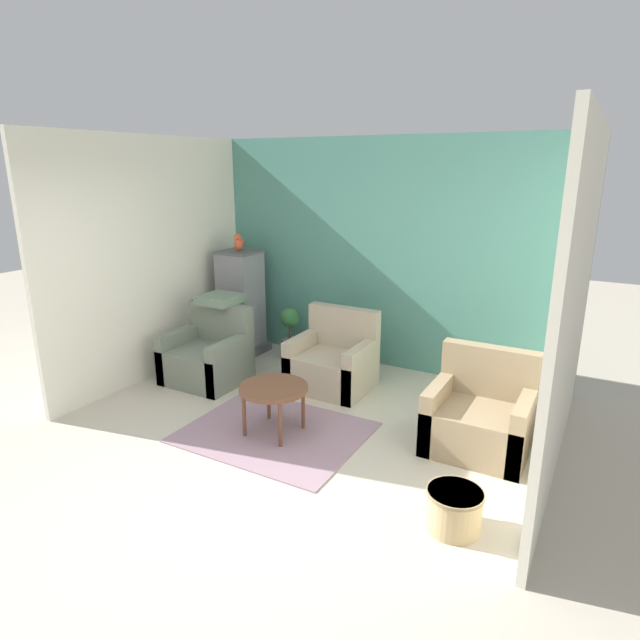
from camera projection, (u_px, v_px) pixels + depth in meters
name	position (u px, v px, depth m)	size (l,w,h in m)	color
ground_plane	(226.00, 484.00, 4.22)	(20.00, 20.00, 0.00)	beige
wall_back_accent	(383.00, 256.00, 6.42)	(4.50, 0.06, 2.75)	#4C897A
wall_left	(152.00, 259.00, 6.16)	(0.06, 3.06, 2.75)	silver
wall_right	(574.00, 308.00, 4.08)	(0.06, 3.06, 2.75)	silver
area_rug	(275.00, 432.00, 5.03)	(1.63, 1.32, 0.01)	gray
coffee_table	(274.00, 391.00, 4.91)	(0.64, 0.64, 0.48)	brown
armchair_left	(208.00, 357.00, 6.18)	(0.85, 0.74, 0.87)	slate
armchair_right	(480.00, 419.00, 4.69)	(0.85, 0.74, 0.87)	#8E7A5B
armchair_middle	(333.00, 363.00, 6.00)	(0.85, 0.74, 0.87)	tan
birdcage	(241.00, 304.00, 7.03)	(0.56, 0.56, 1.37)	#555559
parrot	(239.00, 243.00, 6.80)	(0.11, 0.19, 0.23)	#D14C2D
potted_plant	(290.00, 330.00, 6.91)	(0.28, 0.25, 0.66)	#66605B
wicker_basket	(454.00, 508.00, 3.67)	(0.40, 0.40, 0.29)	tan
throw_pillow	(220.00, 299.00, 6.22)	(0.42, 0.42, 0.10)	slate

